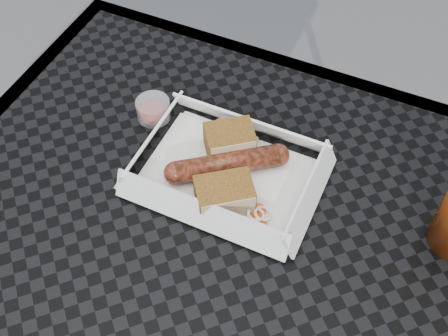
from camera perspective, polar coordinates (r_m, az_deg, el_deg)
name	(u,v)px	position (r m, az deg, el deg)	size (l,w,h in m)	color
patio_table	(199,291)	(0.77, -2.57, -12.35)	(0.80, 0.80, 0.74)	black
food_tray	(227,175)	(0.77, 0.31, -0.72)	(0.22, 0.15, 0.00)	white
bratwurst	(227,164)	(0.76, 0.34, 0.40)	(0.15, 0.12, 0.03)	maroon
bread_near	(230,141)	(0.78, 0.57, 2.79)	(0.07, 0.05, 0.04)	brown
bread_far	(224,194)	(0.72, 0.04, -2.68)	(0.07, 0.05, 0.04)	brown
veg_garnish	(260,220)	(0.72, 3.68, -5.25)	(0.03, 0.03, 0.00)	#F54B0A
napkin	(203,153)	(0.79, -2.18, 1.54)	(0.12, 0.12, 0.00)	white
condiment_cup_sauce	(153,109)	(0.83, -7.19, 5.93)	(0.05, 0.05, 0.03)	maroon
condiment_cup_empty	(229,136)	(0.79, 0.53, 3.29)	(0.05, 0.05, 0.03)	silver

